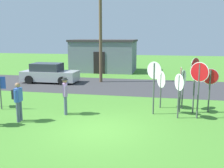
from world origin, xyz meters
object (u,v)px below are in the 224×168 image
(stop_sign_rear_right, at_px, (181,82))
(stop_sign_leaning_right, at_px, (179,88))
(parked_car_on_street, at_px, (49,74))
(stop_sign_rear_left, at_px, (210,83))
(info_panel_middle, at_px, (0,87))
(stop_sign_center_cluster, at_px, (195,76))
(person_in_teal, at_px, (65,94))
(stop_sign_leaning_left, at_px, (161,83))
(utility_pole, at_px, (100,26))
(stop_sign_low_front, at_px, (183,82))
(stop_sign_nearest, at_px, (199,80))
(stop_sign_tallest, at_px, (154,78))
(person_with_sunhat, at_px, (18,99))

(stop_sign_rear_right, bearing_deg, stop_sign_leaning_right, -97.08)
(parked_car_on_street, bearing_deg, stop_sign_rear_left, -29.20)
(parked_car_on_street, bearing_deg, info_panel_middle, -83.34)
(stop_sign_center_cluster, height_order, person_in_teal, stop_sign_center_cluster)
(stop_sign_rear_right, xyz_separation_m, stop_sign_leaning_right, (-0.11, -0.92, -0.11))
(parked_car_on_street, height_order, stop_sign_rear_right, stop_sign_rear_right)
(stop_sign_leaning_left, distance_m, person_in_teal, 4.77)
(stop_sign_leaning_right, bearing_deg, utility_pole, 123.76)
(stop_sign_low_front, height_order, stop_sign_leaning_left, stop_sign_low_front)
(stop_sign_nearest, distance_m, stop_sign_leaning_left, 2.22)
(stop_sign_center_cluster, distance_m, stop_sign_leaning_right, 1.28)
(stop_sign_rear_right, bearing_deg, info_panel_middle, -172.18)
(stop_sign_tallest, bearing_deg, stop_sign_nearest, -7.98)
(utility_pole, height_order, stop_sign_rear_right, utility_pole)
(person_in_teal, bearing_deg, stop_sign_leaning_right, 4.62)
(stop_sign_nearest, height_order, person_with_sunhat, stop_sign_nearest)
(stop_sign_rear_right, height_order, stop_sign_rear_left, stop_sign_rear_right)
(utility_pole, height_order, parked_car_on_street, utility_pole)
(person_with_sunhat, bearing_deg, stop_sign_center_cluster, 20.31)
(stop_sign_rear_right, xyz_separation_m, person_in_teal, (-5.24, -1.34, -0.49))
(stop_sign_rear_right, relative_size, stop_sign_leaning_left, 1.16)
(stop_sign_tallest, xyz_separation_m, person_in_teal, (-4.02, -0.82, -0.72))
(stop_sign_low_front, bearing_deg, info_panel_middle, -168.07)
(stop_sign_tallest, xyz_separation_m, stop_sign_center_cluster, (1.85, 0.55, 0.09))
(person_in_teal, bearing_deg, stop_sign_center_cluster, 13.16)
(stop_sign_rear_left, bearing_deg, stop_sign_nearest, -120.60)
(stop_sign_low_front, bearing_deg, person_in_teal, -159.55)
(stop_sign_center_cluster, xyz_separation_m, stop_sign_leaning_right, (-0.74, -0.96, -0.43))
(utility_pole, distance_m, stop_sign_center_cluster, 10.04)
(stop_sign_center_cluster, distance_m, stop_sign_rear_right, 0.70)
(person_in_teal, bearing_deg, stop_sign_tallest, 11.57)
(parked_car_on_street, relative_size, stop_sign_low_front, 2.18)
(stop_sign_rear_right, distance_m, stop_sign_leaning_right, 0.94)
(stop_sign_rear_left, bearing_deg, stop_sign_center_cluster, -160.49)
(utility_pole, distance_m, stop_sign_low_front, 9.40)
(stop_sign_center_cluster, bearing_deg, stop_sign_nearest, -83.45)
(stop_sign_leaning_right, relative_size, person_with_sunhat, 1.18)
(stop_sign_low_front, relative_size, info_panel_middle, 1.19)
(parked_car_on_street, distance_m, stop_sign_rear_right, 11.55)
(stop_sign_rear_left, xyz_separation_m, stop_sign_leaning_left, (-2.27, 0.36, -0.16))
(parked_car_on_street, distance_m, stop_sign_center_cluster, 12.08)
(stop_sign_rear_right, bearing_deg, stop_sign_low_front, 76.75)
(stop_sign_leaning_left, bearing_deg, stop_sign_low_front, 1.25)
(stop_sign_center_cluster, height_order, stop_sign_leaning_left, stop_sign_center_cluster)
(stop_sign_rear_left, relative_size, info_panel_middle, 1.28)
(person_in_teal, bearing_deg, stop_sign_rear_right, 14.31)
(stop_sign_tallest, xyz_separation_m, stop_sign_low_front, (1.38, 1.19, -0.36))
(stop_sign_rear_left, bearing_deg, person_with_sunhat, -159.76)
(stop_sign_rear_left, bearing_deg, stop_sign_leaning_right, -140.47)
(stop_sign_center_cluster, bearing_deg, stop_sign_low_front, 126.00)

